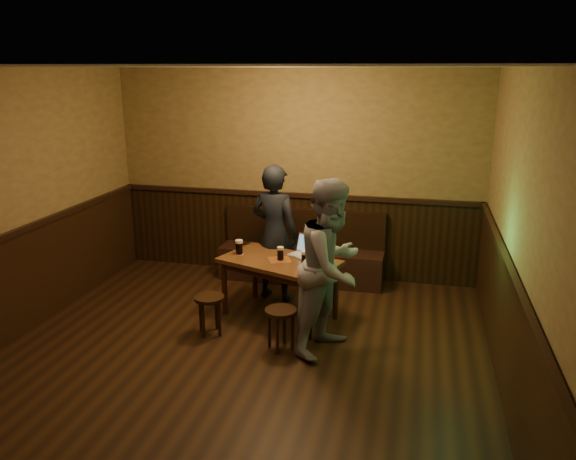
# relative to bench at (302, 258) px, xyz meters

# --- Properties ---
(room) EXTENTS (5.04, 6.04, 2.84)m
(room) POSITION_rel_bench_xyz_m (-0.16, -2.53, 0.89)
(room) COLOR black
(room) RESTS_ON ground
(bench) EXTENTS (2.20, 0.50, 0.95)m
(bench) POSITION_rel_bench_xyz_m (0.00, 0.00, 0.00)
(bench) COLOR black
(bench) RESTS_ON ground
(pub_table) EXTENTS (1.47, 1.14, 0.70)m
(pub_table) POSITION_rel_bench_xyz_m (0.00, -1.23, 0.29)
(pub_table) COLOR #513817
(pub_table) RESTS_ON ground
(stool_left) EXTENTS (0.39, 0.39, 0.44)m
(stool_left) POSITION_rel_bench_xyz_m (-0.62, -1.84, 0.04)
(stool_left) COLOR black
(stool_left) RESTS_ON ground
(stool_right) EXTENTS (0.34, 0.34, 0.44)m
(stool_right) POSITION_rel_bench_xyz_m (0.21, -1.99, 0.04)
(stool_right) COLOR black
(stool_right) RESTS_ON ground
(pint_left) EXTENTS (0.11, 0.11, 0.18)m
(pint_left) POSITION_rel_bench_xyz_m (-0.50, -1.15, 0.47)
(pint_left) COLOR #A91423
(pint_left) RESTS_ON pub_table
(pint_mid) EXTENTS (0.10, 0.10, 0.16)m
(pint_mid) POSITION_rel_bench_xyz_m (0.01, -1.24, 0.46)
(pint_mid) COLOR #A91423
(pint_mid) RESTS_ON pub_table
(pint_right) EXTENTS (0.11, 0.11, 0.17)m
(pint_right) POSITION_rel_bench_xyz_m (0.32, -1.36, 0.47)
(pint_right) COLOR #A91423
(pint_right) RESTS_ON pub_table
(laptop) EXTENTS (0.41, 0.38, 0.23)m
(laptop) POSITION_rel_bench_xyz_m (0.25, -1.02, 0.44)
(laptop) COLOR silver
(laptop) RESTS_ON pub_table
(menu) EXTENTS (0.26, 0.23, 0.00)m
(menu) POSITION_rel_bench_xyz_m (0.46, -1.60, 0.39)
(menu) COLOR silver
(menu) RESTS_ON pub_table
(person_suit) EXTENTS (0.70, 0.55, 1.70)m
(person_suit) POSITION_rel_bench_xyz_m (-0.19, -0.71, 0.54)
(person_suit) COLOR black
(person_suit) RESTS_ON ground
(person_grey) EXTENTS (0.95, 1.06, 1.78)m
(person_grey) POSITION_rel_bench_xyz_m (0.70, -1.87, 0.58)
(person_grey) COLOR #949499
(person_grey) RESTS_ON ground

